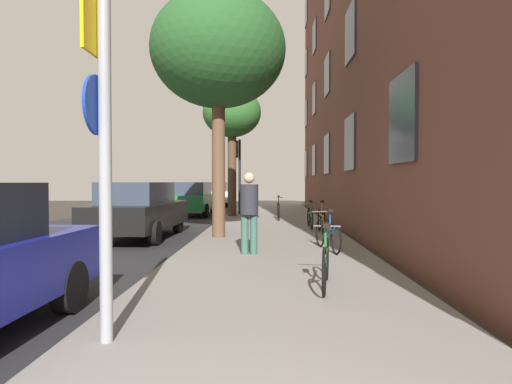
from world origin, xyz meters
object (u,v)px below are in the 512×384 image
object	(u,v)px
car_2	(193,199)
car_3	(217,194)
bicycle_1	(328,234)
bicycle_2	(321,220)
bicycle_4	(278,210)
car_1	(139,210)
pedestrian_0	(249,208)
bicycle_3	(310,217)
bicycle_0	(326,262)
tree_far	(232,115)
tree_near	(218,51)
sign_post	(103,135)
traffic_light	(237,163)

from	to	relation	value
car_2	car_3	xyz separation A→B (m)	(0.13, 8.33, 0.00)
bicycle_1	bicycle_2	size ratio (longest dim) A/B	0.98
bicycle_4	car_1	size ratio (longest dim) A/B	0.39
pedestrian_0	car_3	xyz separation A→B (m)	(-3.11, 19.89, -0.26)
bicycle_3	car_2	world-z (taller)	car_2
bicycle_0	car_3	xyz separation A→B (m)	(-4.34, 22.69, 0.35)
car_1	car_2	world-z (taller)	same
tree_far	car_3	world-z (taller)	tree_far
tree_near	bicycle_1	xyz separation A→B (m)	(2.69, -2.28, -4.74)
bicycle_1	bicycle_0	bearing A→B (deg)	-98.37
car_1	tree_near	bearing A→B (deg)	-10.15
sign_post	tree_near	world-z (taller)	tree_near
sign_post	traffic_light	size ratio (longest dim) A/B	0.95
tree_near	bicycle_3	size ratio (longest dim) A/B	3.96
tree_far	bicycle_1	bearing A→B (deg)	-72.86
tree_far	car_3	distance (m)	10.70
bicycle_0	bicycle_4	bearing A→B (deg)	92.17
tree_near	tree_far	size ratio (longest dim) A/B	1.17
tree_far	bicycle_0	xyz separation A→B (m)	(2.45, -12.86, -4.15)
bicycle_4	car_1	distance (m)	6.55
bicycle_2	bicycle_4	bearing A→B (deg)	104.10
bicycle_0	car_3	size ratio (longest dim) A/B	0.38
tree_far	bicycle_2	world-z (taller)	tree_far
car_1	car_2	distance (m)	8.34
car_3	car_1	bearing A→B (deg)	-90.75
bicycle_4	tree_far	bearing A→B (deg)	139.03
bicycle_1	tree_far	bearing A→B (deg)	107.14
car_1	car_2	size ratio (longest dim) A/B	1.08
bicycle_2	pedestrian_0	xyz separation A→B (m)	(-1.97, -3.67, 0.60)
sign_post	bicycle_3	xyz separation A→B (m)	(2.93, 10.07, -1.60)
tree_far	bicycle_3	size ratio (longest dim) A/B	3.38
tree_far	bicycle_3	distance (m)	7.12
bicycle_2	car_3	world-z (taller)	car_3
traffic_light	sign_post	bearing A→B (deg)	-90.32
bicycle_0	car_2	size ratio (longest dim) A/B	0.40
bicycle_3	pedestrian_0	bearing A→B (deg)	-109.13
bicycle_2	car_2	world-z (taller)	car_2
bicycle_1	car_3	bearing A→B (deg)	103.99
traffic_light	bicycle_0	world-z (taller)	traffic_light
tree_near	car_1	xyz separation A→B (m)	(-2.35, 0.42, -4.38)
tree_near	car_3	distance (m)	17.77
bicycle_3	pedestrian_0	world-z (taller)	pedestrian_0
bicycle_4	car_3	distance (m)	12.24
car_1	bicycle_3	bearing A→B (deg)	20.46
car_3	traffic_light	bearing A→B (deg)	-76.78
bicycle_0	car_2	distance (m)	15.04
tree_far	bicycle_3	bearing A→B (deg)	-58.68
car_2	sign_post	bearing A→B (deg)	-82.80
tree_near	bicycle_2	xyz separation A→B (m)	(2.94, 0.87, -4.71)
car_3	bicycle_3	bearing A→B (deg)	-71.69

